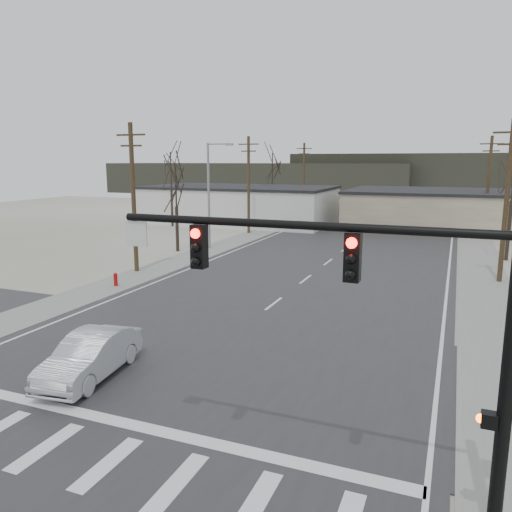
{
  "coord_description": "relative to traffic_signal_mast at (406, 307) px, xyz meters",
  "views": [
    {
      "loc": [
        8.67,
        -16.09,
        7.51
      ],
      "look_at": [
        -0.93,
        7.78,
        2.6
      ],
      "focal_mm": 35.0,
      "sensor_mm": 36.0,
      "label": 1
    }
  ],
  "objects": [
    {
      "name": "sedan_crossing",
      "position": [
        -10.73,
        3.2,
        -3.85
      ],
      "size": [
        2.25,
        4.88,
        1.55
      ],
      "primitive_type": "imported",
      "rotation": [
        0.0,
        0.0,
        0.13
      ],
      "color": "#B1B6BC",
      "rests_on": "main_road"
    },
    {
      "name": "car_far_a",
      "position": [
        -1.62,
        49.03,
        -3.93
      ],
      "size": [
        2.48,
        5.02,
        1.4
      ],
      "primitive_type": "imported",
      "rotation": [
        0.0,
        0.0,
        3.03
      ],
      "color": "black",
      "rests_on": "main_road"
    },
    {
      "name": "fire_hydrant",
      "position": [
        -18.09,
        14.2,
        -4.22
      ],
      "size": [
        0.24,
        0.24,
        0.87
      ],
      "color": "#A50C0C",
      "rests_on": "ground"
    },
    {
      "name": "traffic_signal_mast",
      "position": [
        0.0,
        0.0,
        0.0
      ],
      "size": [
        8.95,
        0.43,
        7.2
      ],
      "color": "black",
      "rests_on": "ground"
    },
    {
      "name": "upole_left_c",
      "position": [
        -19.39,
        38.2,
        0.55
      ],
      "size": [
        2.2,
        0.3,
        10.0
      ],
      "color": "#483A21",
      "rests_on": "ground"
    },
    {
      "name": "upole_right_b",
      "position": [
        3.61,
        46.2,
        0.55
      ],
      "size": [
        2.2,
        0.3,
        10.0
      ],
      "color": "#483A21",
      "rests_on": "ground"
    },
    {
      "name": "hill_center",
      "position": [
        7.11,
        102.2,
        -0.17
      ],
      "size": [
        80.0,
        18.0,
        9.0
      ],
      "primitive_type": "cube",
      "color": "#333026",
      "rests_on": "ground"
    },
    {
      "name": "streetlight_main",
      "position": [
        -18.69,
        28.2,
        0.41
      ],
      "size": [
        2.4,
        0.25,
        9.0
      ],
      "color": "gray",
      "rests_on": "ground"
    },
    {
      "name": "ground",
      "position": [
        -7.89,
        6.2,
        -4.67
      ],
      "size": [
        140.0,
        140.0,
        0.0
      ],
      "primitive_type": "plane",
      "color": "silver",
      "rests_on": "ground"
    },
    {
      "name": "tree_left_mid",
      "position": [
        -29.89,
        40.2,
        1.61
      ],
      "size": [
        3.96,
        3.96,
        8.82
      ],
      "color": "#322A1E",
      "rests_on": "ground"
    },
    {
      "name": "building_left_far",
      "position": [
        -23.89,
        46.2,
        -2.42
      ],
      "size": [
        22.3,
        12.3,
        4.5
      ],
      "color": "silver",
      "rests_on": "ground"
    },
    {
      "name": "upole_right_a",
      "position": [
        3.61,
        24.2,
        0.55
      ],
      "size": [
        2.2,
        0.3,
        10.0
      ],
      "color": "#483A21",
      "rests_on": "ground"
    },
    {
      "name": "main_road",
      "position": [
        -7.89,
        21.2,
        -4.65
      ],
      "size": [
        18.0,
        110.0,
        0.05
      ],
      "primitive_type": "cube",
      "color": "#29292C",
      "rests_on": "ground"
    },
    {
      "name": "tree_left_far",
      "position": [
        -21.89,
        52.2,
        1.61
      ],
      "size": [
        3.96,
        3.96,
        8.82
      ],
      "color": "#322A1E",
      "rests_on": "ground"
    },
    {
      "name": "hill_left",
      "position": [
        -42.89,
        98.2,
        -1.17
      ],
      "size": [
        70.0,
        18.0,
        7.0
      ],
      "primitive_type": "cube",
      "color": "#333026",
      "rests_on": "ground"
    },
    {
      "name": "upole_left_b",
      "position": [
        -19.39,
        18.2,
        0.55
      ],
      "size": [
        2.2,
        0.3,
        10.0
      ],
      "color": "#483A21",
      "rests_on": "ground"
    },
    {
      "name": "building_right_far",
      "position": [
        2.11,
        50.2,
        -2.52
      ],
      "size": [
        26.3,
        14.3,
        4.3
      ],
      "color": "#C5BA96",
      "rests_on": "ground"
    },
    {
      "name": "sidewalk_left",
      "position": [
        -18.49,
        26.2,
        -4.64
      ],
      "size": [
        3.0,
        90.0,
        0.06
      ],
      "primitive_type": "cube",
      "color": "gray",
      "rests_on": "ground"
    },
    {
      "name": "cross_road",
      "position": [
        -7.89,
        6.2,
        -4.65
      ],
      "size": [
        90.0,
        10.0,
        0.04
      ],
      "primitive_type": "cube",
      "color": "#29292C",
      "rests_on": "ground"
    },
    {
      "name": "car_far_b",
      "position": [
        -14.67,
        58.56,
        -3.86
      ],
      "size": [
        2.59,
        4.76,
        1.54
      ],
      "primitive_type": "imported",
      "rotation": [
        0.0,
        0.0,
        -0.18
      ],
      "color": "black",
      "rests_on": "main_road"
    },
    {
      "name": "upole_left_d",
      "position": [
        -19.39,
        58.2,
        0.55
      ],
      "size": [
        2.2,
        0.3,
        10.0
      ],
      "color": "#483A21",
      "rests_on": "ground"
    },
    {
      "name": "sidewalk_right",
      "position": [
        2.71,
        26.2,
        -4.64
      ],
      "size": [
        3.0,
        90.0,
        0.06
      ],
      "primitive_type": "cube",
      "color": "gray",
      "rests_on": "ground"
    },
    {
      "name": "tree_left_near",
      "position": [
        -20.89,
        26.2,
        0.55
      ],
      "size": [
        3.3,
        3.3,
        7.35
      ],
      "color": "#322A1E",
      "rests_on": "ground"
    }
  ]
}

